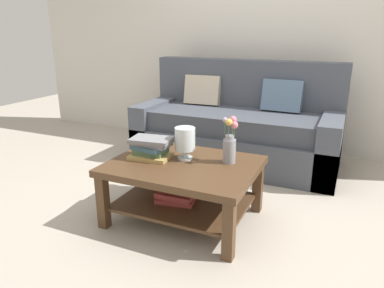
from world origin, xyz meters
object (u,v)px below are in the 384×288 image
couch (238,128)px  flower_pitcher (230,143)px  book_stack_main (151,148)px  glass_hurricane_vase (185,140)px  coffee_table (183,179)px

couch → flower_pitcher: (0.32, -1.24, 0.23)m
book_stack_main → glass_hurricane_vase: bearing=18.7°
coffee_table → flower_pitcher: size_ratio=3.11×
couch → coffee_table: size_ratio=1.97×
glass_hurricane_vase → flower_pitcher: 0.33m
coffee_table → book_stack_main: book_stack_main is taller
coffee_table → couch: bearing=90.8°
couch → glass_hurricane_vase: size_ratio=8.64×
coffee_table → glass_hurricane_vase: (-0.02, 0.08, 0.27)m
coffee_table → book_stack_main: (-0.27, 0.00, 0.20)m
couch → glass_hurricane_vase: (-0.00, -1.31, 0.23)m
couch → flower_pitcher: 1.31m
couch → book_stack_main: (-0.25, -1.39, 0.16)m
couch → book_stack_main: bearing=-100.2°
coffee_table → flower_pitcher: 0.43m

